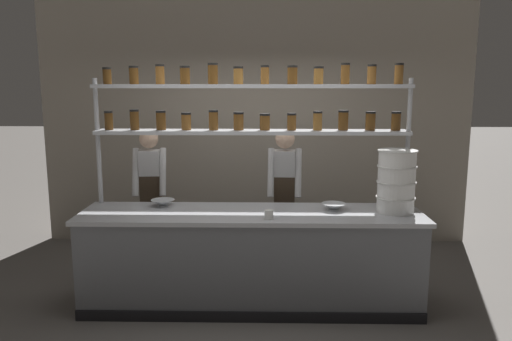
{
  "coord_description": "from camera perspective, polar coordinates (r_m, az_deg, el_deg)",
  "views": [
    {
      "loc": [
        0.14,
        -4.52,
        2.11
      ],
      "look_at": [
        0.04,
        0.2,
        1.28
      ],
      "focal_mm": 35.0,
      "sensor_mm": 36.0,
      "label": 1
    }
  ],
  "objects": [
    {
      "name": "back_wall",
      "position": [
        6.59,
        -0.05,
        5.96
      ],
      "size": [
        5.6,
        0.12,
        3.3
      ],
      "primitive_type": "cube",
      "color": "#9E9384",
      "rests_on": "ground_plane"
    },
    {
      "name": "serving_cup_front",
      "position": [
        4.42,
        1.47,
        -5.05
      ],
      "size": [
        0.08,
        0.08,
        0.08
      ],
      "color": "silver",
      "rests_on": "prep_counter"
    },
    {
      "name": "spice_shelf_unit",
      "position": [
        4.86,
        -0.39,
        6.69
      ],
      "size": [
        3.08,
        0.28,
        2.3
      ],
      "color": "#B7BABF",
      "rests_on": "ground_plane"
    },
    {
      "name": "ground_plane",
      "position": [
        4.99,
        -0.55,
        -15.04
      ],
      "size": [
        40.0,
        40.0,
        0.0
      ],
      "primitive_type": "plane",
      "color": "slate"
    },
    {
      "name": "chef_left",
      "position": [
        5.6,
        -11.95,
        -2.44
      ],
      "size": [
        0.38,
        0.3,
        1.62
      ],
      "rotation": [
        0.0,
        0.0,
        0.1
      ],
      "color": "black",
      "rests_on": "ground_plane"
    },
    {
      "name": "prep_counter",
      "position": [
        4.81,
        -0.56,
        -10.08
      ],
      "size": [
        3.2,
        0.76,
        0.92
      ],
      "color": "slate",
      "rests_on": "ground_plane"
    },
    {
      "name": "prep_bowl_center_front",
      "position": [
        4.97,
        -10.6,
        -3.67
      ],
      "size": [
        0.23,
        0.23,
        0.06
      ],
      "color": "silver",
      "rests_on": "prep_counter"
    },
    {
      "name": "chef_center",
      "position": [
        5.4,
        3.27,
        -2.62
      ],
      "size": [
        0.37,
        0.3,
        1.63
      ],
      "rotation": [
        0.0,
        0.0,
        -0.06
      ],
      "color": "black",
      "rests_on": "ground_plane"
    },
    {
      "name": "prep_bowl_near_left",
      "position": [
        4.8,
        8.87,
        -4.11
      ],
      "size": [
        0.23,
        0.23,
        0.06
      ],
      "color": "silver",
      "rests_on": "prep_counter"
    },
    {
      "name": "container_stack",
      "position": [
        4.78,
        15.74,
        -1.19
      ],
      "size": [
        0.36,
        0.36,
        0.58
      ],
      "color": "white",
      "rests_on": "prep_counter"
    }
  ]
}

